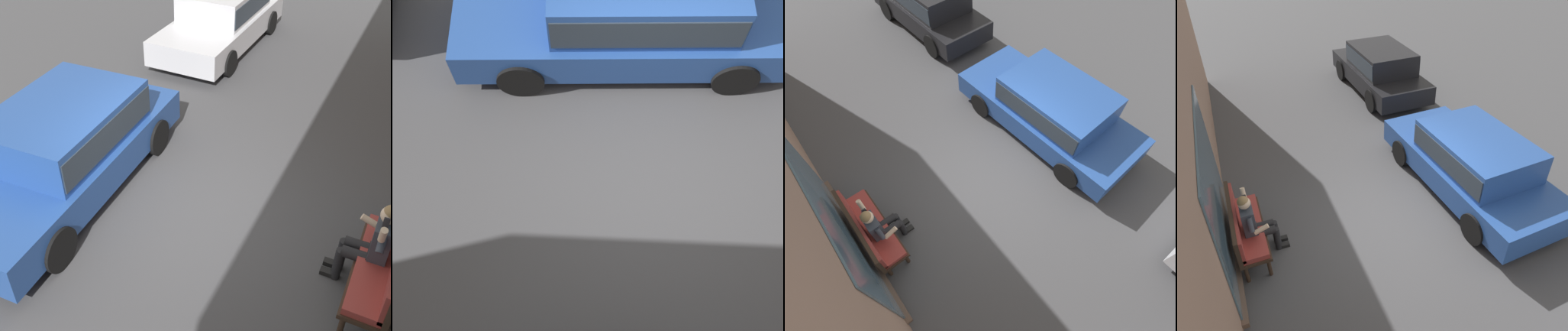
# 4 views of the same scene
# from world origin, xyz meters

# --- Properties ---
(ground_plane) EXTENTS (60.00, 60.00, 0.00)m
(ground_plane) POSITION_xyz_m (0.00, 0.00, 0.00)
(ground_plane) COLOR #424244
(bench) EXTENTS (1.78, 0.55, 1.01)m
(bench) POSITION_xyz_m (0.38, 2.90, 0.58)
(bench) COLOR #332319
(bench) RESTS_ON ground_plane
(person_on_phone) EXTENTS (0.73, 0.74, 1.35)m
(person_on_phone) POSITION_xyz_m (0.23, 2.67, 0.71)
(person_on_phone) COLOR black
(person_on_phone) RESTS_ON ground_plane
(parked_car_near) EXTENTS (4.40, 1.86, 1.43)m
(parked_car_near) POSITION_xyz_m (-5.86, -2.05, 0.78)
(parked_car_near) COLOR silver
(parked_car_near) RESTS_ON ground_plane
(parked_car_mid) EXTENTS (4.73, 2.15, 1.45)m
(parked_car_mid) POSITION_xyz_m (0.30, -2.01, 0.79)
(parked_car_mid) COLOR #23478E
(parked_car_mid) RESTS_ON ground_plane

